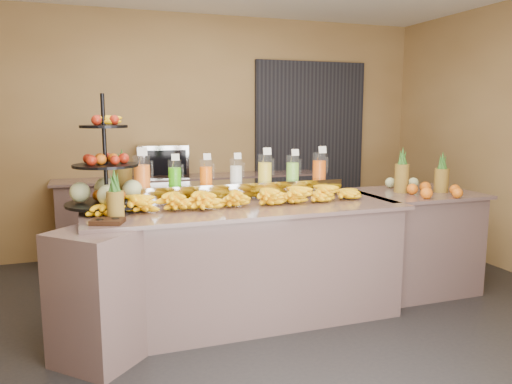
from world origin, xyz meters
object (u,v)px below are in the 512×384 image
right_fruit_pile (427,185)px  oven_warmer (163,161)px  condiment_caddy (108,221)px  banana_heap (235,196)px  pitcher_tray (236,190)px  fruit_stand (112,181)px

right_fruit_pile → oven_warmer: bearing=135.9°
condiment_caddy → right_fruit_pile: size_ratio=0.41×
banana_heap → oven_warmer: bearing=97.3°
condiment_caddy → pitcher_tray: bearing=30.4°
pitcher_tray → right_fruit_pile: 1.73m
condiment_caddy → right_fruit_pile: bearing=6.5°
pitcher_tray → banana_heap: 0.31m
pitcher_tray → oven_warmer: 1.71m
condiment_caddy → oven_warmer: (0.73, 2.31, 0.17)m
oven_warmer → condiment_caddy: bearing=-101.6°
pitcher_tray → right_fruit_pile: bearing=-10.7°
fruit_stand → oven_warmer: fruit_stand is taller
fruit_stand → condiment_caddy: size_ratio=4.25×
oven_warmer → right_fruit_pile: bearing=-38.2°
right_fruit_pile → pitcher_tray: bearing=169.3°
fruit_stand → condiment_caddy: fruit_stand is taller
right_fruit_pile → oven_warmer: (-2.06, 1.99, 0.10)m
fruit_stand → right_fruit_pile: fruit_stand is taller
pitcher_tray → right_fruit_pile: right_fruit_pile is taller
pitcher_tray → oven_warmer: (-0.36, 1.67, 0.11)m
pitcher_tray → condiment_caddy: (-1.09, -0.64, -0.06)m
right_fruit_pile → oven_warmer: size_ratio=0.89×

